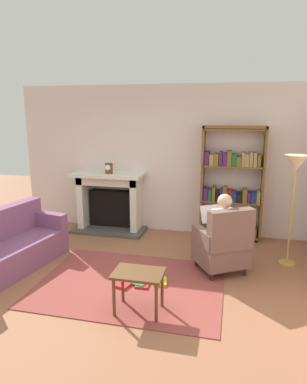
% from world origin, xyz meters
% --- Properties ---
extents(ground, '(14.00, 14.00, 0.00)m').
position_xyz_m(ground, '(0.00, 0.00, 0.00)').
color(ground, '#965D40').
extents(back_wall, '(5.60, 0.10, 2.70)m').
position_xyz_m(back_wall, '(0.00, 2.55, 1.35)').
color(back_wall, beige).
rests_on(back_wall, ground).
extents(area_rug, '(2.40, 1.80, 0.01)m').
position_xyz_m(area_rug, '(0.00, 0.30, 0.01)').
color(area_rug, brown).
rests_on(area_rug, ground).
extents(fireplace, '(1.36, 0.64, 1.12)m').
position_xyz_m(fireplace, '(-1.00, 2.30, 0.59)').
color(fireplace, '#4C4742').
rests_on(fireplace, ground).
extents(mantel_clock, '(0.14, 0.14, 0.19)m').
position_xyz_m(mantel_clock, '(-0.97, 2.20, 1.21)').
color(mantel_clock, brown).
rests_on(mantel_clock, fireplace).
extents(bookshelf, '(1.06, 0.32, 1.99)m').
position_xyz_m(bookshelf, '(1.22, 2.33, 0.93)').
color(bookshelf, brown).
rests_on(bookshelf, ground).
extents(armchair_reading, '(0.87, 0.86, 0.97)m').
position_xyz_m(armchair_reading, '(1.16, 0.91, 0.42)').
color(armchair_reading, '#331E14').
rests_on(armchair_reading, ground).
extents(seated_reader, '(0.54, 0.59, 1.14)m').
position_xyz_m(seated_reader, '(1.10, 1.01, 0.62)').
color(seated_reader, silver).
rests_on(seated_reader, ground).
extents(sofa_floral, '(1.00, 1.80, 0.85)m').
position_xyz_m(sofa_floral, '(-1.84, 0.36, 0.32)').
color(sofa_floral, '#804D71').
rests_on(sofa_floral, ground).
extents(side_table, '(0.56, 0.39, 0.49)m').
position_xyz_m(side_table, '(0.28, -0.29, 0.41)').
color(side_table, brown).
rests_on(side_table, ground).
extents(scattered_books, '(0.69, 0.44, 0.04)m').
position_xyz_m(scattered_books, '(0.14, 0.31, 0.03)').
color(scattered_books, red).
rests_on(scattered_books, area_rug).
extents(floor_lamp, '(0.32, 0.32, 1.64)m').
position_xyz_m(floor_lamp, '(2.09, 1.41, 1.38)').
color(floor_lamp, '#B7933F').
rests_on(floor_lamp, ground).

